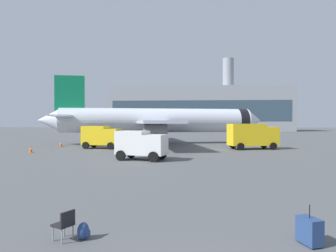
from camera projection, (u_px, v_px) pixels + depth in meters
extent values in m
cylinder|color=silver|center=(158.00, 120.00, 46.78)|extent=(30.11, 10.23, 3.80)
cone|color=silver|center=(254.00, 120.00, 49.23)|extent=(3.13, 4.05, 3.61)
cone|color=silver|center=(48.00, 120.00, 44.26)|extent=(3.87, 4.03, 3.42)
cylinder|color=black|center=(241.00, 120.00, 48.90)|extent=(2.21, 4.09, 3.88)
cube|color=silver|center=(147.00, 122.00, 54.53)|extent=(8.16, 16.66, 0.36)
cube|color=silver|center=(157.00, 122.00, 38.72)|extent=(8.16, 16.66, 0.36)
cylinder|color=gray|center=(149.00, 130.00, 52.08)|extent=(3.60, 2.84, 2.20)
cylinder|color=gray|center=(155.00, 131.00, 41.21)|extent=(3.60, 2.84, 2.20)
cube|color=#0C7247|center=(70.00, 97.00, 44.69)|extent=(4.37, 1.31, 6.40)
cube|color=silver|center=(70.00, 117.00, 47.81)|extent=(3.84, 6.42, 0.24)
cube|color=silver|center=(62.00, 116.00, 41.48)|extent=(3.84, 6.42, 0.24)
cylinder|color=black|center=(230.00, 137.00, 48.63)|extent=(0.36, 0.36, 1.80)
cylinder|color=black|center=(144.00, 137.00, 48.88)|extent=(0.44, 0.44, 1.80)
cylinder|color=black|center=(146.00, 139.00, 44.13)|extent=(0.44, 0.44, 1.80)
cube|color=yellow|center=(113.00, 137.00, 37.64)|extent=(1.96, 2.41, 2.04)
cube|color=#1E232D|center=(118.00, 133.00, 37.49)|extent=(0.35, 1.97, 0.84)
cube|color=yellow|center=(96.00, 135.00, 38.12)|extent=(3.39, 2.60, 2.40)
cylinder|color=black|center=(117.00, 145.00, 38.76)|extent=(0.92, 0.34, 0.90)
cylinder|color=black|center=(111.00, 146.00, 36.51)|extent=(0.92, 0.34, 0.90)
cylinder|color=black|center=(94.00, 144.00, 39.43)|extent=(0.92, 0.34, 0.90)
cylinder|color=black|center=(86.00, 145.00, 37.18)|extent=(0.92, 0.34, 0.90)
cube|color=yellow|center=(269.00, 136.00, 37.26)|extent=(2.13, 2.69, 2.29)
cube|color=#1E232D|center=(274.00, 132.00, 37.35)|extent=(0.52, 2.13, 0.95)
cube|color=yellow|center=(246.00, 135.00, 36.84)|extent=(4.72, 3.23, 2.70)
cylinder|color=black|center=(264.00, 145.00, 38.50)|extent=(0.93, 0.40, 0.90)
cylinder|color=black|center=(273.00, 146.00, 36.02)|extent=(0.93, 0.40, 0.90)
cylinder|color=black|center=(233.00, 145.00, 37.92)|extent=(0.93, 0.40, 0.90)
cylinder|color=black|center=(241.00, 147.00, 35.44)|extent=(0.93, 0.40, 0.90)
cube|color=white|center=(155.00, 145.00, 25.82)|extent=(2.22, 2.39, 1.78)
cube|color=#1E232D|center=(163.00, 140.00, 25.58)|extent=(0.54, 1.76, 0.74)
cube|color=white|center=(133.00, 142.00, 26.53)|extent=(3.07, 2.62, 2.10)
cylinder|color=black|center=(162.00, 154.00, 26.76)|extent=(0.93, 0.45, 0.90)
cylinder|color=black|center=(153.00, 157.00, 24.77)|extent=(0.93, 0.45, 0.90)
cylinder|color=black|center=(131.00, 153.00, 27.75)|extent=(0.93, 0.45, 0.90)
cylinder|color=black|center=(121.00, 156.00, 25.77)|extent=(0.93, 0.45, 0.90)
cube|color=#F2590C|center=(31.00, 152.00, 32.65)|extent=(0.44, 0.44, 0.04)
cone|color=#F2590C|center=(31.00, 149.00, 32.64)|extent=(0.36, 0.36, 0.68)
cylinder|color=white|center=(31.00, 149.00, 32.64)|extent=(0.23, 0.23, 0.10)
cube|color=#F2590C|center=(117.00, 152.00, 33.60)|extent=(0.44, 0.44, 0.04)
cone|color=#F2590C|center=(117.00, 148.00, 33.59)|extent=(0.36, 0.36, 0.80)
cylinder|color=white|center=(117.00, 148.00, 33.59)|extent=(0.23, 0.23, 0.10)
cube|color=#F2590C|center=(61.00, 146.00, 40.80)|extent=(0.44, 0.44, 0.04)
cone|color=#F2590C|center=(61.00, 144.00, 40.79)|extent=(0.36, 0.36, 0.69)
cylinder|color=white|center=(61.00, 144.00, 40.79)|extent=(0.23, 0.23, 0.10)
cube|color=#F2590C|center=(124.00, 153.00, 32.38)|extent=(0.44, 0.44, 0.04)
cone|color=#F2590C|center=(124.00, 149.00, 32.37)|extent=(0.36, 0.36, 0.78)
cylinder|color=white|center=(124.00, 149.00, 32.37)|extent=(0.23, 0.23, 0.10)
cube|color=navy|center=(309.00, 231.00, 8.03)|extent=(0.60, 0.74, 0.70)
cylinder|color=black|center=(310.00, 211.00, 8.02)|extent=(0.02, 0.02, 0.36)
cylinder|color=black|center=(303.00, 240.00, 8.25)|extent=(0.09, 0.06, 0.08)
cylinder|color=black|center=(316.00, 247.00, 7.82)|extent=(0.09, 0.06, 0.08)
ellipsoid|color=navy|center=(83.00, 231.00, 8.42)|extent=(0.32, 0.40, 0.48)
ellipsoid|color=navy|center=(88.00, 233.00, 8.41)|extent=(0.12, 0.28, 0.24)
cube|color=black|center=(63.00, 225.00, 8.35)|extent=(0.65, 0.65, 0.06)
cube|color=black|center=(68.00, 218.00, 8.24)|extent=(0.27, 0.45, 0.40)
cylinder|color=#999EA5|center=(53.00, 233.00, 8.29)|extent=(0.04, 0.04, 0.44)
cylinder|color=#999EA5|center=(64.00, 229.00, 8.62)|extent=(0.04, 0.04, 0.44)
cylinder|color=#999EA5|center=(62.00, 236.00, 8.09)|extent=(0.04, 0.04, 0.44)
cylinder|color=#999EA5|center=(73.00, 232.00, 8.42)|extent=(0.04, 0.04, 0.44)
cube|color=gray|center=(199.00, 109.00, 120.45)|extent=(71.00, 19.09, 17.43)
cube|color=#334756|center=(200.00, 111.00, 110.89)|extent=(67.45, 0.10, 7.85)
cylinder|color=gray|center=(228.00, 73.00, 119.50)|extent=(4.40, 4.40, 12.00)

